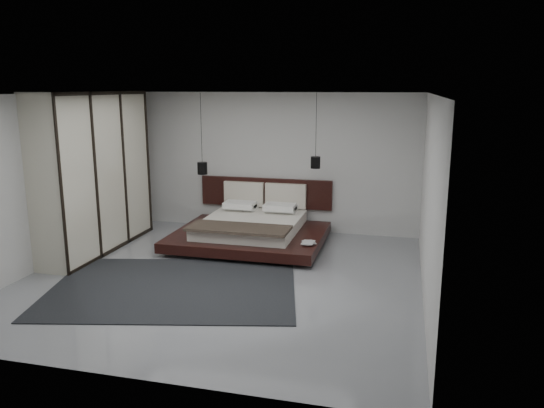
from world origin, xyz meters
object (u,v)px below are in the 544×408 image
(bed, at_px, (252,228))
(wardrobe, at_px, (94,172))
(lattice_screen, at_px, (126,166))
(pendant_right, at_px, (315,162))
(rug, at_px, (174,287))
(pendant_left, at_px, (202,168))

(bed, bearing_deg, wardrobe, -158.33)
(lattice_screen, relative_size, wardrobe, 0.90)
(pendant_right, height_order, rug, pendant_right)
(bed, height_order, wardrobe, wardrobe)
(bed, xyz_separation_m, pendant_left, (-1.13, 0.43, 1.05))
(pendant_right, bearing_deg, rug, -118.76)
(bed, xyz_separation_m, pendant_right, (1.13, 0.43, 1.24))
(rug, bearing_deg, bed, 79.21)
(bed, xyz_separation_m, wardrobe, (-2.61, -1.04, 1.13))
(pendant_left, distance_m, rug, 3.28)
(lattice_screen, relative_size, bed, 0.95)
(bed, xyz_separation_m, rug, (-0.48, -2.49, -0.28))
(wardrobe, bearing_deg, rug, -34.38)
(lattice_screen, distance_m, wardrobe, 1.60)
(wardrobe, xyz_separation_m, rug, (2.13, -1.46, -1.41))
(wardrobe, bearing_deg, lattice_screen, 99.06)
(lattice_screen, bearing_deg, bed, -10.73)
(bed, relative_size, wardrobe, 0.96)
(pendant_right, distance_m, wardrobe, 4.02)
(pendant_left, xyz_separation_m, rug, (0.65, -2.92, -1.32))
(wardrobe, relative_size, rug, 0.81)
(rug, bearing_deg, pendant_right, 61.24)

